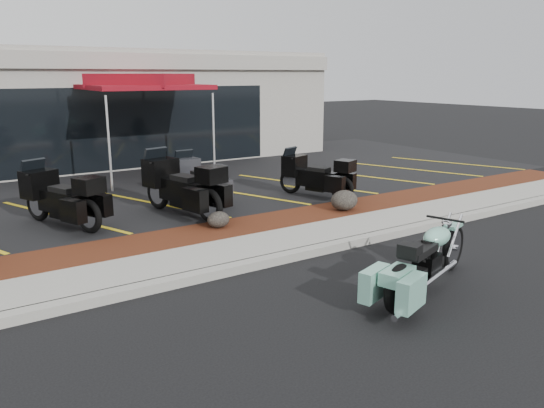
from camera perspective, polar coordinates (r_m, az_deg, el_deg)
ground at (r=8.38m, az=1.81°, el=-8.60°), size 90.00×90.00×0.00m
curb at (r=9.05m, az=-1.47°, el=-6.35°), size 24.00×0.25×0.15m
sidewalk at (r=9.62m, az=-3.67°, el=-5.14°), size 24.00×1.20×0.15m
mulch_bed at (r=10.63m, az=-6.86°, el=-3.33°), size 24.00×1.20×0.16m
upper_lot at (r=15.52m, az=-15.77°, el=1.68°), size 26.00×9.60×0.15m
dealership_building at (r=21.32m, az=-21.32°, el=9.67°), size 18.00×8.16×4.00m
boulder_mid at (r=10.80m, az=-5.78°, el=-1.67°), size 0.47×0.39×0.33m
boulder_right at (r=12.21m, az=7.77°, el=0.40°), size 0.65×0.54×0.46m
hero_cruiser at (r=9.26m, az=18.92°, el=-3.77°), size 3.01×1.64×1.03m
touring_black_front at (r=12.21m, az=-24.03°, el=1.36°), size 1.73×2.45×1.33m
touring_black_mid at (r=12.43m, az=-12.25°, el=2.69°), size 1.55×2.62×1.43m
touring_grey at (r=13.60m, az=-9.35°, el=3.27°), size 0.90×2.11×1.21m
touring_black_rear at (r=13.81m, az=1.99°, el=3.64°), size 1.51×2.25×1.22m
traffic_cone at (r=14.98m, az=-19.50°, el=2.08°), size 0.33×0.33×0.41m
popup_canopy at (r=16.44m, az=-13.81°, el=12.49°), size 3.79×3.79×3.06m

